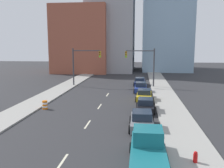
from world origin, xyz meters
TOP-DOWN VIEW (x-y plane):
  - sidewalk_left at (-8.13, 44.38)m, footprint 3.31×88.76m
  - sidewalk_right at (8.13, 44.38)m, footprint 3.31×88.76m
  - lane_stripe_at_7m at (0.00, 7.15)m, footprint 0.16×2.40m
  - lane_stripe_at_15m at (0.00, 14.60)m, footprint 0.16×2.40m
  - lane_stripe_at_21m at (0.00, 21.32)m, footprint 0.16×2.40m
  - lane_stripe_at_28m at (0.00, 28.33)m, footprint 0.16×2.40m
  - building_brick_left at (-10.73, 60.41)m, footprint 14.00×16.00m
  - building_office_center at (-3.34, 64.41)m, footprint 12.00×20.00m
  - building_glass_right at (11.63, 68.41)m, footprint 13.00×20.00m
  - traffic_signal_left at (-5.57, 35.69)m, footprint 5.00×0.35m
  - traffic_signal_right at (5.50, 35.69)m, footprint 5.00×0.35m
  - traffic_barrel at (-5.87, 19.44)m, footprint 0.56×0.56m
  - fire_hydrant at (8.00, 7.81)m, footprint 0.26×0.26m
  - pickup_truck_teal at (5.18, 7.35)m, footprint 2.32×5.98m
  - sedan_gray at (4.85, 13.99)m, footprint 2.19×4.42m
  - sedan_black at (5.26, 19.81)m, footprint 2.14×4.42m
  - sedan_yellow at (5.20, 25.38)m, footprint 2.25×4.52m
  - sedan_blue at (4.76, 31.06)m, footprint 2.11×4.52m
  - sedan_navy at (4.60, 37.50)m, footprint 2.21×4.59m

SIDE VIEW (x-z plane):
  - lane_stripe_at_7m at x=0.00m, z-range 0.00..0.01m
  - lane_stripe_at_15m at x=0.00m, z-range 0.00..0.01m
  - lane_stripe_at_21m at x=0.00m, z-range 0.00..0.01m
  - lane_stripe_at_28m at x=0.00m, z-range 0.00..0.01m
  - sidewalk_left at x=-8.13m, z-range 0.00..0.15m
  - sidewalk_right at x=8.13m, z-range 0.00..0.15m
  - fire_hydrant at x=8.00m, z-range 0.00..0.83m
  - traffic_barrel at x=-5.87m, z-range 0.00..0.95m
  - sedan_black at x=5.26m, z-range -0.06..1.34m
  - sedan_navy at x=4.60m, z-range -0.05..1.33m
  - sedan_yellow at x=5.20m, z-range -0.06..1.36m
  - sedan_blue at x=4.76m, z-range -0.07..1.44m
  - sedan_gray at x=4.85m, z-range -0.06..1.46m
  - pickup_truck_teal at x=5.18m, z-range -0.19..1.87m
  - traffic_signal_left at x=-5.57m, z-range 1.01..7.55m
  - traffic_signal_right at x=5.50m, z-range 1.01..7.55m
  - building_brick_left at x=-10.73m, z-range 0.00..16.98m
  - building_office_center at x=-3.34m, z-range 0.00..28.53m
  - building_glass_right at x=11.63m, z-range 0.00..37.71m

